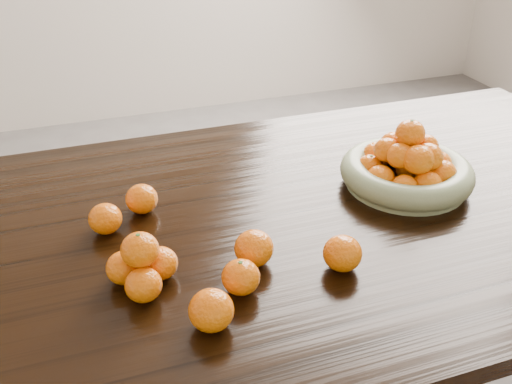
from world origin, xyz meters
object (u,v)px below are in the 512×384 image
object	(u,v)px
dining_table	(274,250)
fruit_bowl	(407,167)
loose_orange_0	(241,277)
orange_pyramid	(142,266)

from	to	relation	value
dining_table	fruit_bowl	world-z (taller)	fruit_bowl
fruit_bowl	loose_orange_0	bearing A→B (deg)	-153.68
loose_orange_0	fruit_bowl	bearing A→B (deg)	26.32
fruit_bowl	loose_orange_0	distance (m)	0.54
dining_table	fruit_bowl	size ratio (longest dim) A/B	6.52
orange_pyramid	loose_orange_0	distance (m)	0.18
fruit_bowl	loose_orange_0	size ratio (longest dim) A/B	4.48
orange_pyramid	loose_orange_0	world-z (taller)	orange_pyramid
dining_table	loose_orange_0	world-z (taller)	loose_orange_0
fruit_bowl	loose_orange_0	world-z (taller)	fruit_bowl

